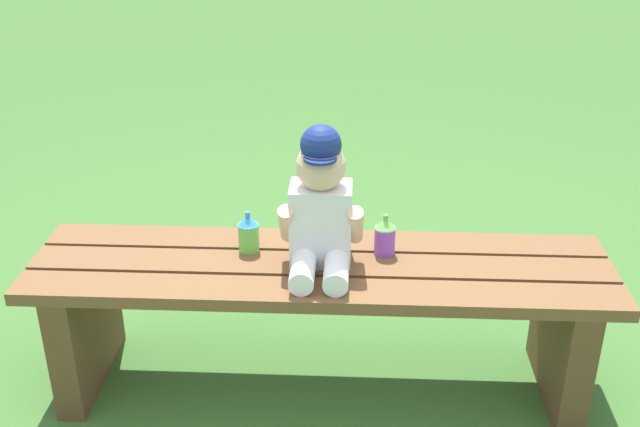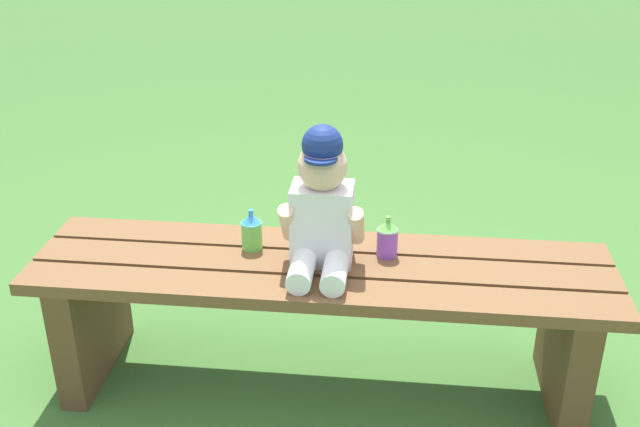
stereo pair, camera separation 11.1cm
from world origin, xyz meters
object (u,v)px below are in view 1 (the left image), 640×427
Objects in this scene: park_bench at (320,302)px; sippy_cup_left at (248,232)px; child_figure at (321,207)px; sippy_cup_right at (385,235)px.

sippy_cup_left is (-0.21, 0.06, 0.19)m from park_bench.
sippy_cup_left is at bearing 163.06° from child_figure.
park_bench is 0.29m from sippy_cup_left.
child_figure is 0.25m from sippy_cup_left.
child_figure is at bearing -16.94° from sippy_cup_left.
park_bench is 4.08× the size of child_figure.
child_figure reaches higher than park_bench.
park_bench is 0.27m from sippy_cup_right.
park_bench is 13.31× the size of sippy_cup_right.
sippy_cup_left is 0.39m from sippy_cup_right.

